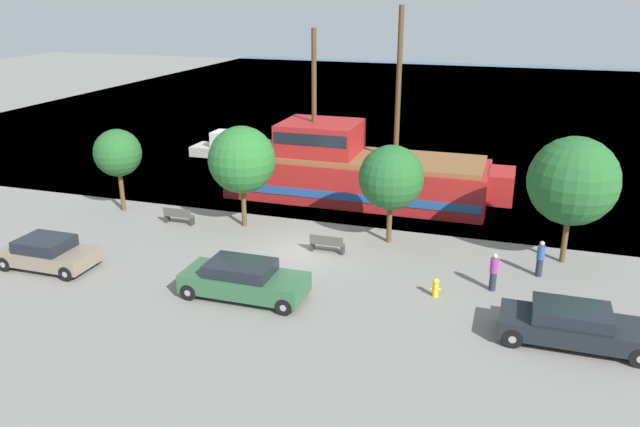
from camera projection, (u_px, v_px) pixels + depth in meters
The scene contains 16 objects.
ground_plane at pixel (304, 252), 28.47m from camera, with size 160.00×160.00×0.00m, color gray.
water_surface at pixel (436, 101), 67.94m from camera, with size 80.00×80.00×0.00m, color #38667F.
pirate_ship at pixel (354, 171), 35.46m from camera, with size 15.88×4.84×10.60m.
moored_boat_dockside at pixel (237, 148), 44.67m from camera, with size 7.01×2.05×1.80m.
parked_car_curb_front at pixel (244, 280), 24.03m from camera, with size 4.83×1.99×1.45m.
parked_car_curb_mid at pixel (573, 325), 20.83m from camera, with size 4.82×1.96×1.35m.
parked_car_curb_rear at pixel (48, 253), 26.65m from camera, with size 4.04×2.00×1.34m.
fire_hydrant at pixel (436, 287), 24.17m from camera, with size 0.42×0.25×0.76m.
bench_promenade_east at pixel (327, 244), 28.26m from camera, with size 1.56×0.45×0.85m.
bench_promenade_west at pixel (179, 216), 31.78m from camera, with size 1.55×0.45×0.85m.
pedestrian_walking_near at pixel (494, 272), 24.56m from camera, with size 0.32×0.32×1.57m.
pedestrian_walking_far at pixel (540, 259), 25.81m from camera, with size 0.32×0.32×1.56m.
tree_row_east at pixel (118, 153), 32.88m from camera, with size 2.50×2.50×4.45m.
tree_row_mideast at pixel (242, 160), 30.53m from camera, with size 3.31×3.31×5.10m.
tree_row_midwest at pixel (391, 178), 28.57m from camera, with size 3.01×3.01×4.67m.
tree_row_west at pixel (573, 181), 26.20m from camera, with size 3.78×3.78×5.59m.
Camera 1 is at (8.72, -24.75, 11.20)m, focal length 35.00 mm.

